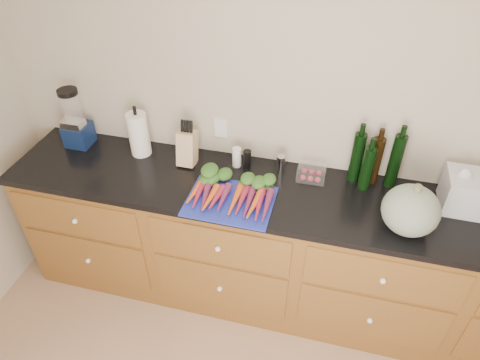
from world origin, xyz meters
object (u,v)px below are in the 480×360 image
(knife_block, at_px, (187,148))
(carrots, at_px, (232,192))
(cutting_board, at_px, (230,201))
(squash, at_px, (411,210))
(paper_towel, at_px, (139,134))
(blender_appliance, at_px, (75,121))
(tomato_box, at_px, (311,173))

(knife_block, bearing_deg, carrots, -35.88)
(cutting_board, xyz_separation_m, carrots, (0.00, 0.04, 0.03))
(carrots, relative_size, squash, 1.61)
(squash, height_order, knife_block, squash)
(paper_towel, bearing_deg, carrots, -22.10)
(blender_appliance, bearing_deg, squash, -8.15)
(squash, distance_m, blender_appliance, 2.07)
(carrots, relative_size, knife_block, 2.17)
(knife_block, bearing_deg, squash, -12.08)
(paper_towel, bearing_deg, cutting_board, -25.25)
(blender_appliance, xyz_separation_m, tomato_box, (1.52, 0.01, -0.13))
(carrots, xyz_separation_m, paper_towel, (-0.68, 0.28, 0.10))
(squash, bearing_deg, cutting_board, -178.47)
(squash, relative_size, tomato_box, 1.75)
(squash, relative_size, paper_towel, 1.01)
(cutting_board, bearing_deg, carrots, 90.00)
(cutting_board, bearing_deg, knife_block, 139.65)
(paper_towel, height_order, tomato_box, paper_towel)
(paper_towel, bearing_deg, knife_block, -3.52)
(cutting_board, distance_m, squash, 0.94)
(squash, height_order, tomato_box, squash)
(carrots, bearing_deg, tomato_box, 34.95)
(paper_towel, relative_size, tomato_box, 1.73)
(carrots, distance_m, tomato_box, 0.50)
(carrots, relative_size, tomato_box, 2.81)
(carrots, distance_m, squash, 0.94)
(blender_appliance, bearing_deg, knife_block, -1.35)
(blender_appliance, bearing_deg, tomato_box, 0.46)
(carrots, xyz_separation_m, squash, (0.93, -0.02, 0.09))
(cutting_board, relative_size, carrots, 1.04)
(carrots, height_order, paper_towel, paper_towel)
(tomato_box, bearing_deg, carrots, -145.05)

